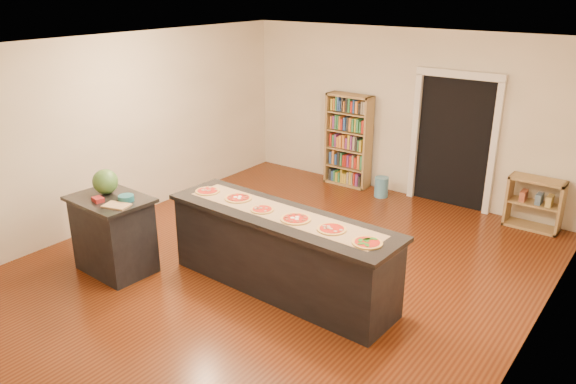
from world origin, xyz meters
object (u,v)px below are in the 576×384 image
Objects in this scene: bookshelf at (348,141)px; watermelon at (105,182)px; side_counter at (114,234)px; kitchen_island at (281,252)px; low_shelf at (534,204)px; waste_bin at (381,187)px.

bookshelf reaches higher than watermelon.
kitchen_island is at bearing 26.58° from side_counter.
low_shelf is 2.49× the size of watermelon.
kitchen_island is 4.16m from low_shelf.
bookshelf reaches higher than waste_bin.
side_counter is at bearing -154.07° from kitchen_island.
kitchen_island is 3.92m from bookshelf.
side_counter reaches higher than kitchen_island.
low_shelf is at bearing 51.98° from side_counter.
waste_bin is (-2.44, -0.17, -0.22)m from low_shelf.
low_shelf reaches higher than waste_bin.
low_shelf is (1.96, 3.67, -0.10)m from kitchen_island.
low_shelf is (3.23, -0.02, -0.44)m from bookshelf.
kitchen_island is 2.38m from watermelon.
waste_bin is (0.80, -0.19, -0.65)m from bookshelf.
watermelon reaches higher than low_shelf.
low_shelf is 2.25× the size of waste_bin.
bookshelf is (0.71, 4.56, 0.33)m from side_counter.
side_counter is 0.61× the size of bookshelf.
waste_bin is at bearing -13.27° from bookshelf.
bookshelf reaches higher than low_shelf.
bookshelf is 4.58m from watermelon.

